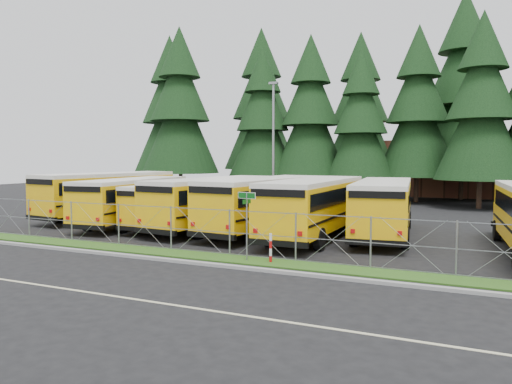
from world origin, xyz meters
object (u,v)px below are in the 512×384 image
(bus_3, at_px, (217,204))
(light_standard, at_px, (273,141))
(bus_5, at_px, (316,209))
(bus_0, at_px, (112,196))
(bus_4, at_px, (268,205))
(street_sign, at_px, (247,212))
(bus_1, at_px, (136,202))
(bus_6, at_px, (384,209))
(striped_bollard, at_px, (271,248))
(bus_2, at_px, (183,205))

(bus_3, height_order, light_standard, light_standard)
(bus_5, bearing_deg, bus_0, 171.88)
(bus_0, height_order, bus_3, bus_0)
(bus_3, xyz_separation_m, bus_4, (3.18, 0.07, 0.03))
(bus_0, distance_m, street_sign, 17.05)
(bus_1, xyz_separation_m, light_standard, (4.14, 11.97, 4.05))
(bus_6, xyz_separation_m, striped_bollard, (-2.81, -8.48, -0.89))
(bus_0, height_order, bus_6, bus_0)
(striped_bollard, bearing_deg, bus_0, 150.75)
(bus_2, distance_m, bus_3, 2.41)
(bus_0, xyz_separation_m, street_sign, (14.58, -8.83, 0.46))
(street_sign, distance_m, striped_bollard, 1.75)
(bus_2, height_order, light_standard, light_standard)
(bus_0, relative_size, bus_5, 1.02)
(bus_2, height_order, bus_6, bus_6)
(bus_3, xyz_separation_m, light_standard, (-1.38, 11.58, 4.00))
(bus_0, relative_size, light_standard, 1.18)
(bus_3, distance_m, striped_bollard, 9.71)
(light_standard, bearing_deg, bus_4, -68.38)
(bus_2, relative_size, bus_5, 0.86)
(striped_bollard, xyz_separation_m, light_standard, (-7.86, 18.76, 4.90))
(bus_4, bearing_deg, bus_5, -4.54)
(bus_0, bearing_deg, striped_bollard, -21.97)
(street_sign, bearing_deg, bus_0, 148.79)
(bus_2, relative_size, bus_4, 0.86)
(striped_bollard, bearing_deg, bus_2, 140.81)
(bus_5, distance_m, bus_6, 3.58)
(bus_5, bearing_deg, light_standard, 121.53)
(bus_0, distance_m, bus_5, 15.41)
(bus_2, distance_m, striped_bollard, 11.48)
(bus_0, relative_size, bus_6, 1.05)
(bus_6, bearing_deg, bus_0, 172.01)
(bus_0, bearing_deg, bus_3, -2.37)
(street_sign, height_order, light_standard, light_standard)
(bus_0, height_order, bus_5, bus_0)
(bus_3, height_order, bus_4, bus_4)
(bus_0, height_order, light_standard, light_standard)
(street_sign, bearing_deg, bus_2, 137.01)
(bus_3, height_order, bus_5, bus_5)
(street_sign, bearing_deg, striped_bollard, 6.16)
(bus_6, bearing_deg, light_standard, 128.85)
(bus_0, distance_m, light_standard, 13.26)
(bus_1, relative_size, bus_5, 0.94)
(bus_2, bearing_deg, striped_bollard, -39.53)
(bus_2, distance_m, light_standard, 12.30)
(bus_2, xyz_separation_m, bus_5, (8.58, -0.54, 0.22))
(bus_0, height_order, street_sign, bus_0)
(street_sign, height_order, striped_bollard, street_sign)
(bus_6, relative_size, light_standard, 1.12)
(bus_1, bearing_deg, bus_6, 0.58)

